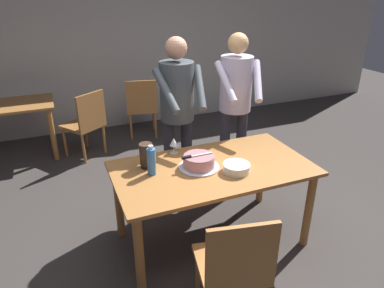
% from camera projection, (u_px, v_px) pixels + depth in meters
% --- Properties ---
extents(ground_plane, '(14.00, 14.00, 0.00)m').
position_uv_depth(ground_plane, '(211.00, 239.00, 3.21)').
color(ground_plane, '#383330').
extents(back_wall, '(10.00, 0.12, 2.70)m').
position_uv_depth(back_wall, '(124.00, 40.00, 5.36)').
color(back_wall, '#BCB7AD').
rests_on(back_wall, ground_plane).
extents(main_dining_table, '(1.64, 0.89, 0.75)m').
position_uv_depth(main_dining_table, '(213.00, 178.00, 2.94)').
color(main_dining_table, '#9E6633').
rests_on(main_dining_table, ground_plane).
extents(cake_on_platter, '(0.34, 0.34, 0.11)m').
position_uv_depth(cake_on_platter, '(199.00, 162.00, 2.87)').
color(cake_on_platter, silver).
rests_on(cake_on_platter, main_dining_table).
extents(cake_knife, '(0.27, 0.03, 0.02)m').
position_uv_depth(cake_knife, '(191.00, 156.00, 2.81)').
color(cake_knife, silver).
rests_on(cake_knife, cake_on_platter).
extents(plate_stack, '(0.22, 0.22, 0.07)m').
position_uv_depth(plate_stack, '(236.00, 168.00, 2.81)').
color(plate_stack, white).
rests_on(plate_stack, main_dining_table).
extents(wine_glass_near, '(0.08, 0.08, 0.14)m').
position_uv_depth(wine_glass_near, '(174.00, 142.00, 3.10)').
color(wine_glass_near, silver).
rests_on(wine_glass_near, main_dining_table).
extents(water_bottle, '(0.07, 0.07, 0.25)m').
position_uv_depth(water_bottle, '(151.00, 161.00, 2.74)').
color(water_bottle, '#387AC6').
rests_on(water_bottle, main_dining_table).
extents(hurricane_lamp, '(0.11, 0.11, 0.21)m').
position_uv_depth(hurricane_lamp, '(146.00, 155.00, 2.85)').
color(hurricane_lamp, black).
rests_on(hurricane_lamp, main_dining_table).
extents(person_cutting_cake, '(0.47, 0.56, 1.72)m').
position_uv_depth(person_cutting_cake, '(177.00, 107.00, 3.29)').
color(person_cutting_cake, '#2D2D38').
rests_on(person_cutting_cake, ground_plane).
extents(person_standing_beside, '(0.46, 0.57, 1.72)m').
position_uv_depth(person_standing_beside, '(235.00, 99.00, 3.54)').
color(person_standing_beside, '#2D2D38').
rests_on(person_standing_beside, ground_plane).
extents(chair_near_side, '(0.52, 0.52, 0.90)m').
position_uv_depth(chair_near_side, '(234.00, 265.00, 2.23)').
color(chair_near_side, '#9E6633').
rests_on(chair_near_side, ground_plane).
extents(background_table, '(1.00, 0.70, 0.74)m').
position_uv_depth(background_table, '(14.00, 116.00, 4.52)').
color(background_table, '#9E6633').
rests_on(background_table, ground_plane).
extents(background_chair_0, '(0.61, 0.61, 0.90)m').
position_uv_depth(background_chair_0, '(86.00, 122.00, 4.56)').
color(background_chair_0, '#9E6633').
rests_on(background_chair_0, ground_plane).
extents(background_chair_1, '(0.52, 0.52, 0.90)m').
position_uv_depth(background_chair_1, '(142.00, 106.00, 5.18)').
color(background_chair_1, '#9E6633').
rests_on(background_chair_1, ground_plane).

